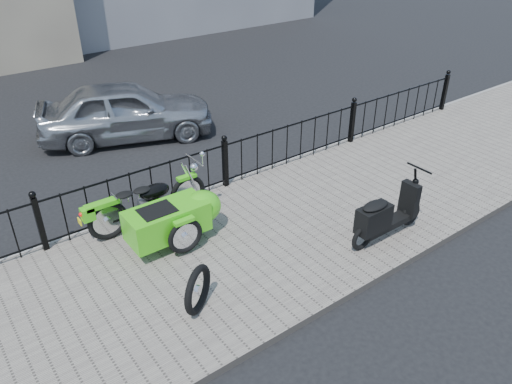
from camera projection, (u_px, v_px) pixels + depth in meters
ground at (266, 219)px, 9.05m from camera, size 120.00×120.00×0.00m
sidewalk at (283, 229)px, 8.68m from camera, size 30.00×3.80×0.12m
curb at (222, 185)px, 10.02m from camera, size 30.00×0.10×0.12m
iron_fence at (225, 164)px, 9.66m from camera, size 14.11×0.11×1.08m
motorcycle_sidecar at (173, 213)px, 8.13m from camera, size 2.28×1.48×0.98m
scooter at (384, 216)px, 8.12m from camera, size 1.65×0.48×1.12m
spare_tire at (198, 290)px, 6.72m from camera, size 0.64×0.48×0.70m
sedan_car at (126, 111)px, 11.84m from camera, size 4.36×2.93×1.38m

